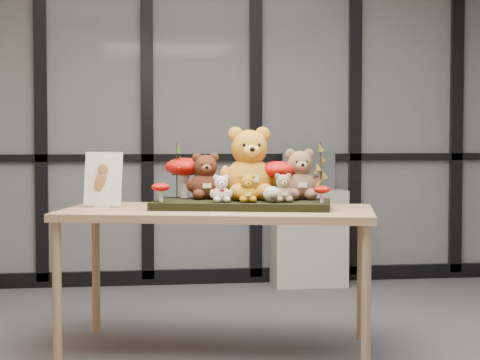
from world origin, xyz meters
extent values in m
plane|color=#4C4C50|center=(0.00, 0.00, 0.00)|extent=(5.00, 5.00, 0.00)
plane|color=#BBB9B1|center=(0.00, 2.50, 1.40)|extent=(5.00, 0.00, 5.00)
plane|color=#BBB9B1|center=(0.00, -2.50, 1.40)|extent=(5.00, 0.00, 5.00)
cube|color=#2D383F|center=(0.00, 2.47, 1.40)|extent=(4.90, 0.02, 2.70)
cube|color=black|center=(0.00, 2.47, 0.06)|extent=(4.90, 0.06, 0.12)
cube|color=black|center=(0.00, 2.47, 1.05)|extent=(4.90, 0.06, 0.06)
cube|color=black|center=(-1.30, 2.47, 1.40)|extent=(0.10, 0.06, 2.70)
cube|color=black|center=(-0.45, 2.47, 1.40)|extent=(0.10, 0.06, 2.70)
cube|color=black|center=(0.45, 2.47, 1.40)|extent=(0.10, 0.06, 2.70)
cube|color=black|center=(1.30, 2.47, 1.40)|extent=(0.10, 0.06, 2.70)
cube|color=black|center=(2.20, 2.47, 1.40)|extent=(0.10, 0.06, 2.70)
cube|color=#A47C59|center=(-0.13, 0.21, 0.80)|extent=(1.91, 1.27, 0.04)
cylinder|color=#A47C59|center=(-1.02, 0.04, 0.39)|extent=(0.05, 0.05, 0.77)
cylinder|color=#A47C59|center=(-0.83, 0.79, 0.39)|extent=(0.05, 0.05, 0.77)
cylinder|color=#A47C59|center=(0.57, -0.37, 0.39)|extent=(0.05, 0.05, 0.77)
cylinder|color=#A47C59|center=(0.76, 0.38, 0.39)|extent=(0.05, 0.05, 0.77)
cube|color=black|center=(0.01, 0.24, 0.84)|extent=(1.10, 0.73, 0.04)
cube|color=silver|center=(-0.78, 0.40, 0.82)|extent=(0.11, 0.09, 0.01)
cube|color=white|center=(-0.78, 0.40, 0.98)|extent=(0.23, 0.13, 0.31)
ellipsoid|color=brown|center=(-0.78, 0.39, 0.96)|extent=(0.10, 0.01, 0.11)
ellipsoid|color=brown|center=(-0.78, 0.39, 1.04)|extent=(0.06, 0.01, 0.06)
cube|color=white|center=(-0.16, -0.14, 0.82)|extent=(0.10, 0.03, 0.00)
cube|color=#A19B90|center=(0.86, 2.26, 0.39)|extent=(0.59, 0.34, 0.79)
cube|color=#4A4D51|center=(0.86, 2.28, 0.94)|extent=(0.44, 0.05, 0.31)
cube|color=black|center=(0.86, 2.26, 0.94)|extent=(0.38, 0.00, 0.25)
camera|label=1|loc=(-0.70, -4.67, 1.24)|focal=65.00mm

